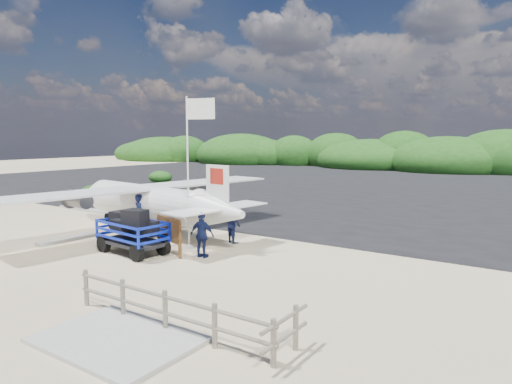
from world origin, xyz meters
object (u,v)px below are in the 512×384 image
crew_a (140,215)px  aircraft_small (284,176)px  baggage_cart (133,253)px  flagpole (189,247)px  crew_c (202,235)px  crew_b (233,225)px  signboard (169,254)px

crew_a → aircraft_small: crew_a is taller
baggage_cart → crew_a: size_ratio=1.57×
flagpole → crew_c: bearing=-31.0°
flagpole → aircraft_small: bearing=114.3°
crew_a → crew_c: bearing=-174.4°
crew_b → crew_c: 2.73m
flagpole → aircraft_small: (-14.65, 32.40, 0.00)m
signboard → aircraft_small: size_ratio=0.24×
flagpole → signboard: size_ratio=3.37×
crew_c → aircraft_small: 37.04m
baggage_cart → aircraft_small: size_ratio=0.41×
aircraft_small → baggage_cart: bearing=78.5°
signboard → crew_c: size_ratio=1.05×
crew_b → aircraft_small: size_ratio=0.21×
flagpole → crew_a: 3.52m
baggage_cart → signboard: baggage_cart is taller
crew_b → signboard: bearing=95.4°
baggage_cart → crew_b: bearing=66.4°
baggage_cart → crew_b: (2.12, 3.74, 0.78)m
crew_c → aircraft_small: size_ratio=0.23×
baggage_cart → signboard: bearing=34.0°
baggage_cart → crew_c: bearing=27.7°
crew_a → crew_b: (4.32, 1.41, -0.21)m
crew_a → crew_c: size_ratio=1.13×
flagpole → crew_a: bearing=174.0°
crew_c → aircraft_small: bearing=-71.5°
crew_a → signboard: bearing=174.9°
baggage_cart → crew_b: crew_b is taller
signboard → crew_b: bearing=90.3°
crew_b → aircraft_small: 34.39m
signboard → crew_c: (1.38, 0.38, 0.88)m
signboard → crew_b: 3.26m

